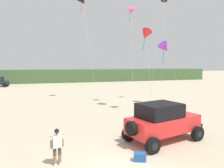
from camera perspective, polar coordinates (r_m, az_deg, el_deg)
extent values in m
plane|color=#C1B293|center=(9.98, 1.44, -21.35)|extent=(220.00, 220.00, 0.00)
cube|color=#426038|center=(55.15, -18.81, 2.07)|extent=(90.00, 7.39, 3.12)
cube|color=red|center=(12.88, 13.75, -10.44)|extent=(4.72, 2.91, 0.90)
cube|color=red|center=(13.97, 18.61, -7.75)|extent=(1.50, 1.92, 0.12)
cube|color=black|center=(12.43, 12.69, -6.95)|extent=(2.67, 2.29, 0.80)
cube|color=black|center=(13.29, 16.43, -6.42)|extent=(0.52, 1.64, 0.72)
cube|color=black|center=(14.60, 20.15, -9.82)|extent=(0.66, 1.79, 0.28)
cylinder|color=black|center=(11.38, 5.31, -11.91)|extent=(0.49, 0.82, 0.77)
cylinder|color=black|center=(14.94, 15.67, -10.62)|extent=(0.89, 0.51, 0.84)
cylinder|color=black|center=(14.94, 15.67, -10.62)|extent=(0.45, 0.41, 0.38)
cylinder|color=black|center=(13.69, 22.14, -12.31)|extent=(0.89, 0.51, 0.84)
cylinder|color=black|center=(13.69, 22.14, -12.31)|extent=(0.45, 0.41, 0.38)
cylinder|color=black|center=(12.70, 4.55, -13.31)|extent=(0.89, 0.51, 0.84)
cylinder|color=black|center=(12.70, 4.55, -13.31)|extent=(0.45, 0.41, 0.38)
cylinder|color=black|center=(11.21, 10.99, -16.01)|extent=(0.89, 0.51, 0.84)
cylinder|color=black|center=(11.21, 10.99, -16.01)|extent=(0.45, 0.41, 0.38)
cylinder|color=#8C664C|center=(10.26, -15.19, -19.25)|extent=(0.14, 0.14, 0.49)
cylinder|color=#4C4233|center=(10.10, -15.25, -17.22)|extent=(0.15, 0.15, 0.36)
cube|color=silver|center=(10.38, -15.21, -20.15)|extent=(0.16, 0.28, 0.10)
cylinder|color=#8C664C|center=(10.30, -13.93, -19.11)|extent=(0.14, 0.14, 0.49)
cylinder|color=#4C4233|center=(10.15, -13.98, -17.08)|extent=(0.15, 0.15, 0.36)
cube|color=silver|center=(10.42, -13.96, -20.00)|extent=(0.16, 0.28, 0.10)
cube|color=silver|center=(9.96, -14.67, -14.75)|extent=(0.44, 0.33, 0.54)
cylinder|color=#8C664C|center=(9.91, -16.16, -14.95)|extent=(0.09, 0.09, 0.56)
cylinder|color=silver|center=(9.85, -16.19, -13.92)|extent=(0.11, 0.11, 0.16)
cylinder|color=#8C664C|center=(10.02, -13.21, -14.66)|extent=(0.09, 0.09, 0.56)
cylinder|color=silver|center=(9.96, -13.23, -13.63)|extent=(0.11, 0.11, 0.16)
cylinder|color=#8C664C|center=(9.86, -14.72, -13.06)|extent=(0.10, 0.10, 0.08)
sphere|color=#8C664C|center=(9.81, -14.74, -12.26)|extent=(0.21, 0.21, 0.21)
sphere|color=black|center=(9.79, -14.72, -12.17)|extent=(0.21, 0.21, 0.21)
cube|color=#23519E|center=(10.45, 7.52, -18.95)|extent=(0.65, 0.54, 0.38)
cylinder|color=black|center=(48.24, -26.47, -0.05)|extent=(0.78, 0.32, 0.76)
cylinder|color=black|center=(46.22, -27.10, -0.29)|extent=(0.78, 0.32, 0.76)
cone|color=black|center=(27.30, -8.03, 21.46)|extent=(1.50, 1.36, 1.54)
cylinder|color=red|center=(27.06, -8.34, 19.71)|extent=(0.05, 0.06, 1.17)
cylinder|color=silver|center=(23.77, -6.13, 9.15)|extent=(0.64, 5.23, 12.02)
cone|color=purple|center=(23.93, 14.11, 9.48)|extent=(1.87, 1.70, 1.81)
cylinder|color=blue|center=(23.80, 13.74, 6.78)|extent=(0.05, 0.09, 1.61)
cylinder|color=silver|center=(22.17, 16.83, 1.71)|extent=(0.14, 4.19, 6.22)
cylinder|color=yellow|center=(26.16, 13.67, 20.30)|extent=(0.05, 0.09, 0.85)
cylinder|color=silver|center=(24.27, 13.56, 8.79)|extent=(1.23, 1.89, 11.87)
cylinder|color=silver|center=(18.22, 12.19, 14.33)|extent=(1.88, 1.39, 14.62)
cone|color=#E04C93|center=(23.77, 5.18, 19.13)|extent=(1.25, 1.36, 1.21)
cylinder|color=green|center=(23.56, 4.81, 17.46)|extent=(0.05, 0.07, 1.05)
cylinder|color=silver|center=(20.17, 5.46, 7.10)|extent=(1.93, 5.56, 10.10)
cone|color=red|center=(19.68, 9.09, 13.03)|extent=(1.34, 1.37, 1.46)
cylinder|color=blue|center=(19.53, 8.65, 10.73)|extent=(0.05, 0.23, 1.08)
cylinder|color=silver|center=(19.01, 10.15, 2.60)|extent=(0.29, 1.30, 7.08)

